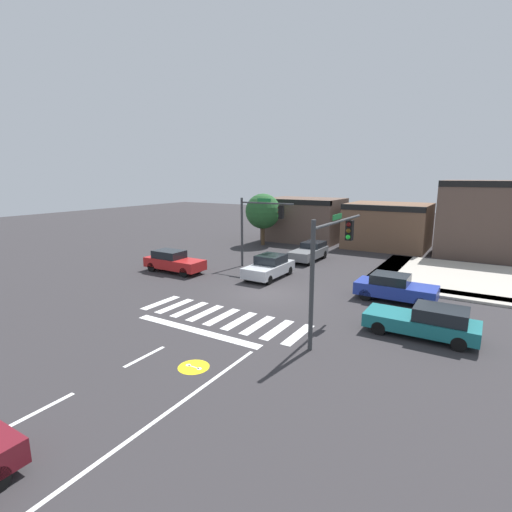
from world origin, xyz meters
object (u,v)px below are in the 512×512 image
object	(u,v)px
traffic_signal_northwest	(260,220)
car_silver	(269,267)
traffic_signal_southeast	(332,250)
car_red	(173,261)
car_blue	(395,288)
roadside_tree	(263,211)
car_gray	(309,251)
car_teal	(426,321)

from	to	relation	value
traffic_signal_northwest	car_silver	xyz separation A→B (m)	(1.94, -1.95, -2.90)
traffic_signal_southeast	car_red	xyz separation A→B (m)	(-13.59, 4.57, -2.93)
car_blue	roadside_tree	world-z (taller)	roadside_tree
traffic_signal_southeast	car_gray	world-z (taller)	traffic_signal_southeast
traffic_signal_southeast	traffic_signal_northwest	bearing A→B (deg)	45.28
traffic_signal_southeast	car_blue	size ratio (longest dim) A/B	1.36
traffic_signal_southeast	car_gray	distance (m)	15.20
car_red	roadside_tree	distance (m)	13.22
traffic_signal_northwest	car_blue	bearing A→B (deg)	-14.61
car_silver	car_red	world-z (taller)	car_red
car_red	car_blue	size ratio (longest dim) A/B	1.07
car_gray	traffic_signal_northwest	bearing A→B (deg)	-24.61
car_red	car_blue	distance (m)	15.17
car_gray	car_silver	size ratio (longest dim) A/B	1.04
car_silver	car_teal	distance (m)	11.81
car_blue	traffic_signal_northwest	bearing A→B (deg)	165.39
traffic_signal_northwest	roadside_tree	world-z (taller)	traffic_signal_northwest
traffic_signal_northwest	car_red	xyz separation A→B (m)	(-4.75, -4.18, -2.88)
traffic_signal_southeast	roadside_tree	size ratio (longest dim) A/B	1.13
car_red	car_teal	xyz separation A→B (m)	(17.32, -2.92, -0.07)
traffic_signal_northwest	roadside_tree	distance (m)	10.03
car_teal	roadside_tree	distance (m)	23.72
car_silver	roadside_tree	bearing A→B (deg)	-147.65
traffic_signal_southeast	car_blue	bearing A→B (deg)	-13.95
traffic_signal_northwest	car_silver	world-z (taller)	traffic_signal_northwest
traffic_signal_southeast	traffic_signal_northwest	xyz separation A→B (m)	(-8.84, 8.75, -0.05)
car_silver	traffic_signal_southeast	bearing A→B (deg)	45.39
car_silver	car_red	bearing A→B (deg)	-71.54
traffic_signal_southeast	car_silver	bearing A→B (deg)	45.39
car_red	car_teal	world-z (taller)	car_red
car_red	car_blue	bearing A→B (deg)	5.63
car_blue	car_teal	xyz separation A→B (m)	(2.22, -4.41, -0.05)
traffic_signal_northwest	car_teal	bearing A→B (deg)	-29.48
traffic_signal_northwest	car_gray	size ratio (longest dim) A/B	1.18
traffic_signal_southeast	car_red	size ratio (longest dim) A/B	1.27
car_silver	roadside_tree	distance (m)	12.96
traffic_signal_northwest	car_gray	distance (m)	5.78
traffic_signal_northwest	car_blue	distance (m)	11.08
traffic_signal_northwest	car_blue	world-z (taller)	traffic_signal_northwest
car_red	car_teal	bearing A→B (deg)	-9.58
car_blue	car_teal	bearing A→B (deg)	-63.24
traffic_signal_northwest	roadside_tree	bearing A→B (deg)	118.93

